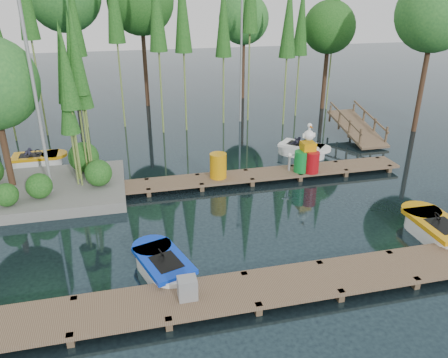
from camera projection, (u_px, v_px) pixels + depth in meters
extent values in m
plane|color=#1D2F36|center=(213.00, 215.00, 15.06)|extent=(90.00, 90.00, 0.00)
cube|color=brown|center=(251.00, 289.00, 10.95)|extent=(18.00, 1.50, 0.10)
cube|color=brown|center=(71.00, 344.00, 9.55)|extent=(0.16, 0.16, 0.50)
cube|color=brown|center=(75.00, 306.00, 10.68)|extent=(0.16, 0.16, 0.50)
cube|color=brown|center=(169.00, 327.00, 10.01)|extent=(0.16, 0.16, 0.50)
cube|color=brown|center=(163.00, 293.00, 11.13)|extent=(0.16, 0.16, 0.50)
cube|color=brown|center=(258.00, 312.00, 10.47)|extent=(0.16, 0.16, 0.50)
cube|color=brown|center=(244.00, 281.00, 11.59)|extent=(0.16, 0.16, 0.50)
cube|color=brown|center=(340.00, 299.00, 10.93)|extent=(0.16, 0.16, 0.50)
cube|color=brown|center=(319.00, 270.00, 12.05)|extent=(0.16, 0.16, 0.50)
cube|color=brown|center=(416.00, 286.00, 11.39)|extent=(0.16, 0.16, 0.50)
cube|color=brown|center=(388.00, 259.00, 12.51)|extent=(0.16, 0.16, 0.50)
cube|color=brown|center=(224.00, 178.00, 17.40)|extent=(15.00, 1.20, 0.10)
cube|color=brown|center=(34.00, 207.00, 15.54)|extent=(0.16, 0.16, 0.50)
cube|color=brown|center=(38.00, 195.00, 16.39)|extent=(0.16, 0.16, 0.50)
cube|color=brown|center=(93.00, 201.00, 15.97)|extent=(0.16, 0.16, 0.50)
cube|color=brown|center=(94.00, 190.00, 16.82)|extent=(0.16, 0.16, 0.50)
cube|color=brown|center=(149.00, 195.00, 16.40)|extent=(0.16, 0.16, 0.50)
cube|color=brown|center=(147.00, 185.00, 17.26)|extent=(0.16, 0.16, 0.50)
cube|color=brown|center=(202.00, 190.00, 16.84)|extent=(0.16, 0.16, 0.50)
cube|color=brown|center=(197.00, 180.00, 17.69)|extent=(0.16, 0.16, 0.50)
cube|color=brown|center=(252.00, 185.00, 17.27)|extent=(0.16, 0.16, 0.50)
cube|color=brown|center=(245.00, 175.00, 18.12)|extent=(0.16, 0.16, 0.50)
cube|color=brown|center=(300.00, 180.00, 17.70)|extent=(0.16, 0.16, 0.50)
cube|color=brown|center=(291.00, 171.00, 18.56)|extent=(0.16, 0.16, 0.50)
cube|color=brown|center=(346.00, 175.00, 18.14)|extent=(0.16, 0.16, 0.50)
cube|color=brown|center=(335.00, 167.00, 18.99)|extent=(0.16, 0.16, 0.50)
cube|color=brown|center=(389.00, 171.00, 18.57)|extent=(0.16, 0.16, 0.50)
cube|color=brown|center=(377.00, 163.00, 19.42)|extent=(0.16, 0.16, 0.50)
cube|color=slate|center=(40.00, 192.00, 16.38)|extent=(6.20, 4.20, 0.42)
sphere|color=#265F1E|center=(39.00, 186.00, 15.27)|extent=(0.90, 0.90, 0.90)
sphere|color=#265F1E|center=(84.00, 157.00, 17.46)|extent=(1.20, 1.20, 1.20)
sphere|color=#265F1E|center=(6.00, 195.00, 14.72)|extent=(0.80, 0.80, 0.80)
sphere|color=#265F1E|center=(98.00, 173.00, 16.21)|extent=(1.00, 1.00, 1.00)
cylinder|color=#3E281A|center=(4.00, 144.00, 15.79)|extent=(0.24, 0.24, 3.60)
cylinder|color=olive|center=(80.00, 113.00, 16.13)|extent=(0.07, 0.07, 5.93)
cone|color=#265F1E|center=(72.00, 55.00, 15.30)|extent=(0.70, 0.70, 2.97)
cylinder|color=olive|center=(71.00, 118.00, 15.97)|extent=(0.07, 0.07, 5.66)
cone|color=#265F1E|center=(63.00, 63.00, 15.18)|extent=(0.70, 0.70, 2.83)
cylinder|color=olive|center=(86.00, 121.00, 16.34)|extent=(0.07, 0.07, 5.22)
cone|color=#265F1E|center=(80.00, 72.00, 15.60)|extent=(0.70, 0.70, 2.61)
cylinder|color=olive|center=(74.00, 124.00, 15.47)|extent=(0.07, 0.07, 5.53)
cone|color=#265F1E|center=(66.00, 69.00, 14.70)|extent=(0.70, 0.70, 2.76)
cylinder|color=olive|center=(73.00, 144.00, 15.86)|extent=(0.07, 0.07, 4.01)
cone|color=#265F1E|center=(67.00, 106.00, 15.30)|extent=(0.70, 0.70, 2.01)
cylinder|color=olive|center=(83.00, 111.00, 16.02)|extent=(0.07, 0.07, 6.11)
cone|color=#265F1E|center=(75.00, 51.00, 15.16)|extent=(0.70, 0.70, 3.05)
cylinder|color=#3E281A|center=(424.00, 75.00, 22.72)|extent=(0.26, 0.26, 6.06)
sphere|color=#31762D|center=(435.00, 13.00, 21.50)|extent=(3.81, 3.81, 3.81)
cylinder|color=#3E281A|center=(325.00, 69.00, 27.45)|extent=(0.26, 0.26, 5.02)
sphere|color=#265F1E|center=(329.00, 27.00, 26.44)|extent=(3.16, 3.16, 3.16)
cylinder|color=#3E281A|center=(243.00, 60.00, 30.09)|extent=(0.26, 0.26, 5.31)
sphere|color=#31762D|center=(244.00, 19.00, 29.03)|extent=(3.34, 3.34, 3.34)
cylinder|color=#3E281A|center=(145.00, 56.00, 27.83)|extent=(0.26, 0.26, 6.46)
sphere|color=#265F1E|center=(141.00, 1.00, 26.53)|extent=(4.06, 4.06, 4.06)
cylinder|color=#3E281A|center=(72.00, 55.00, 26.78)|extent=(0.26, 0.26, 6.85)
cylinder|color=olive|center=(2.00, 67.00, 20.93)|extent=(0.09, 0.09, 7.48)
cylinder|color=olive|center=(32.00, 41.00, 21.32)|extent=(0.09, 0.09, 9.66)
cylinder|color=olive|center=(79.00, 57.00, 23.06)|extent=(0.09, 0.09, 7.69)
cone|color=#265F1E|center=(73.00, 14.00, 22.19)|extent=(0.90, 0.90, 4.23)
cylinder|color=olive|center=(117.00, 44.00, 22.92)|extent=(0.09, 0.09, 8.99)
cylinder|color=olive|center=(159.00, 52.00, 22.02)|extent=(0.09, 0.09, 8.44)
cone|color=#265F1E|center=(156.00, 2.00, 21.07)|extent=(0.90, 0.90, 4.64)
cylinder|color=olive|center=(184.00, 53.00, 22.45)|extent=(0.09, 0.09, 8.22)
cone|color=#265F1E|center=(182.00, 5.00, 21.53)|extent=(0.90, 0.90, 4.52)
cylinder|color=olive|center=(223.00, 58.00, 23.89)|extent=(0.09, 0.09, 7.41)
cone|color=#265F1E|center=(223.00, 17.00, 23.05)|extent=(0.90, 0.90, 4.07)
cylinder|color=olive|center=(250.00, 34.00, 23.94)|extent=(0.09, 0.09, 9.77)
cylinder|color=olive|center=(287.00, 58.00, 23.66)|extent=(0.09, 0.09, 7.40)
cone|color=#265F1E|center=(289.00, 18.00, 22.83)|extent=(0.90, 0.90, 4.07)
cylinder|color=olive|center=(299.00, 56.00, 25.43)|extent=(0.09, 0.09, 7.14)
cone|color=#265F1E|center=(302.00, 19.00, 24.63)|extent=(0.90, 0.90, 3.93)
cylinder|color=olive|center=(333.00, 40.00, 26.57)|extent=(0.09, 0.09, 8.61)
cylinder|color=gray|center=(37.00, 107.00, 14.71)|extent=(0.12, 0.12, 7.00)
cylinder|color=gray|center=(241.00, 60.00, 24.31)|extent=(0.12, 0.12, 7.00)
cube|color=brown|center=(357.00, 128.00, 22.55)|extent=(1.50, 3.94, 0.95)
cube|color=brown|center=(360.00, 138.00, 20.96)|extent=(0.08, 0.08, 0.90)
cube|color=brown|center=(349.00, 129.00, 21.90)|extent=(0.08, 0.08, 0.90)
cube|color=brown|center=(339.00, 121.00, 22.83)|extent=(0.08, 0.08, 0.90)
cube|color=brown|center=(330.00, 114.00, 23.77)|extent=(0.08, 0.08, 0.90)
cube|color=brown|center=(346.00, 118.00, 22.16)|extent=(0.06, 3.54, 0.83)
cube|color=brown|center=(386.00, 136.00, 21.26)|extent=(0.08, 0.08, 0.90)
cube|color=brown|center=(374.00, 127.00, 22.19)|extent=(0.08, 0.08, 0.90)
cube|color=brown|center=(363.00, 119.00, 23.13)|extent=(0.08, 0.08, 0.90)
cube|color=brown|center=(353.00, 112.00, 24.07)|extent=(0.08, 0.08, 0.90)
cube|color=brown|center=(370.00, 116.00, 22.46)|extent=(0.06, 3.54, 0.83)
cube|color=white|center=(164.00, 269.00, 11.87)|extent=(1.38, 1.39, 0.50)
cylinder|color=white|center=(156.00, 259.00, 12.30)|extent=(1.38, 1.38, 0.50)
cylinder|color=white|center=(173.00, 279.00, 11.44)|extent=(1.38, 1.38, 0.50)
cube|color=#0730C3|center=(163.00, 260.00, 11.76)|extent=(1.65, 2.16, 0.13)
cylinder|color=#0730C3|center=(152.00, 247.00, 12.39)|extent=(1.41, 1.41, 0.13)
cube|color=black|center=(166.00, 262.00, 11.60)|extent=(0.93, 1.07, 0.05)
torus|color=black|center=(161.00, 252.00, 11.79)|extent=(0.21, 0.28, 0.24)
cube|color=white|center=(437.00, 233.00, 13.58)|extent=(1.23, 1.24, 0.56)
cylinder|color=white|center=(425.00, 223.00, 14.13)|extent=(1.23, 1.23, 0.56)
cube|color=orange|center=(439.00, 224.00, 13.46)|extent=(1.26, 2.14, 0.14)
cylinder|color=orange|center=(421.00, 211.00, 14.25)|extent=(1.26, 1.26, 0.14)
cube|color=black|center=(444.00, 226.00, 13.26)|extent=(0.77, 1.01, 0.06)
torus|color=black|center=(437.00, 216.00, 13.51)|extent=(0.15, 0.28, 0.27)
cube|color=white|center=(36.00, 162.00, 19.18)|extent=(1.10, 1.10, 0.50)
cylinder|color=white|center=(49.00, 161.00, 19.31)|extent=(1.10, 1.10, 0.50)
cylinder|color=white|center=(23.00, 163.00, 19.06)|extent=(1.10, 1.10, 0.50)
cube|color=orange|center=(35.00, 156.00, 19.08)|extent=(1.90, 1.13, 0.13)
cylinder|color=orange|center=(54.00, 155.00, 19.25)|extent=(1.12, 1.12, 0.13)
cube|color=black|center=(30.00, 156.00, 19.02)|extent=(0.90, 0.68, 0.05)
torus|color=black|center=(38.00, 152.00, 19.03)|extent=(0.25, 0.14, 0.24)
imported|color=#1E1E2D|center=(28.00, 151.00, 18.92)|extent=(0.39, 0.30, 0.88)
cube|color=white|center=(301.00, 151.00, 20.42)|extent=(1.58, 1.58, 0.51)
cylinder|color=white|center=(313.00, 153.00, 20.16)|extent=(1.57, 1.57, 0.51)
cylinder|color=white|center=(290.00, 149.00, 20.68)|extent=(1.57, 1.57, 0.51)
cube|color=white|center=(302.00, 146.00, 20.31)|extent=(2.19, 2.16, 0.13)
cylinder|color=white|center=(318.00, 149.00, 19.93)|extent=(1.60, 1.60, 0.13)
cube|color=black|center=(298.00, 144.00, 20.38)|extent=(1.14, 1.13, 0.06)
torus|color=black|center=(305.00, 142.00, 20.17)|extent=(0.28, 0.28, 0.25)
imported|color=#1E1E2D|center=(297.00, 140.00, 20.32)|extent=(0.46, 0.46, 0.83)
imported|color=#1E1E2D|center=(306.00, 140.00, 20.45)|extent=(0.36, 0.35, 0.63)
cube|color=gray|center=(187.00, 288.00, 10.48)|extent=(0.46, 0.39, 0.56)
cylinder|color=orange|center=(218.00, 166.00, 17.13)|extent=(0.66, 0.66, 0.99)
cylinder|color=#0D792B|center=(301.00, 161.00, 17.71)|extent=(0.58, 0.58, 0.87)
cylinder|color=silver|center=(311.00, 158.00, 18.09)|extent=(0.58, 0.58, 0.87)
cylinder|color=#A40B11|center=(312.00, 162.00, 17.62)|extent=(0.58, 0.58, 0.87)
cube|color=orange|center=(308.00, 146.00, 17.61)|extent=(0.53, 0.53, 0.34)
sphere|color=white|center=(309.00, 135.00, 17.43)|extent=(0.42, 0.42, 0.42)
cylinder|color=white|center=(309.00, 130.00, 17.33)|extent=(0.10, 0.10, 0.29)
sphere|color=white|center=(310.00, 126.00, 17.26)|extent=(0.19, 0.19, 0.19)
cone|color=#DC5E0B|center=(312.00, 127.00, 17.10)|extent=(0.10, 0.29, 0.10)
cube|color=white|center=(309.00, 135.00, 17.43)|extent=(0.53, 0.06, 0.17)
cylinder|color=gray|center=(289.00, 164.00, 17.85)|extent=(0.10, 0.10, 0.57)
sphere|color=white|center=(290.00, 155.00, 17.69)|extent=(0.19, 0.19, 0.19)
cube|color=gray|center=(290.00, 155.00, 17.69)|extent=(0.48, 0.04, 0.04)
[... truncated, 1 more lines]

